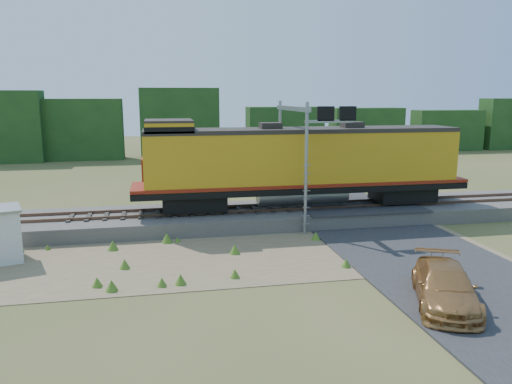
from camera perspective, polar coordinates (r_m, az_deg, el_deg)
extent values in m
plane|color=#475123|center=(22.66, 0.51, -7.44)|extent=(140.00, 140.00, 0.00)
cube|color=slate|center=(28.22, -1.97, -2.88)|extent=(70.00, 5.00, 0.80)
cube|color=brown|center=(27.41, -1.73, -2.26)|extent=(70.00, 0.10, 0.16)
cube|color=brown|center=(28.80, -2.21, -1.61)|extent=(70.00, 0.10, 0.16)
cube|color=#8C7754|center=(22.82, -4.71, -7.30)|extent=(26.00, 8.00, 0.03)
cube|color=#38383A|center=(30.01, 11.34, -1.40)|extent=(7.00, 5.20, 0.06)
cube|color=#38383A|center=(45.09, 3.54, 1.89)|extent=(7.00, 24.00, 0.08)
cube|color=#193E16|center=(59.33, -7.02, 7.15)|extent=(36.00, 3.00, 6.50)
cube|color=#193E16|center=(73.98, 25.85, 6.69)|extent=(50.00, 3.00, 6.00)
cube|color=black|center=(27.71, -7.09, -1.11)|extent=(3.44, 2.20, 0.86)
cube|color=black|center=(31.13, 16.36, -0.14)|extent=(3.44, 2.20, 0.86)
cube|color=black|center=(28.70, 5.35, 0.57)|extent=(19.12, 2.87, 0.34)
cylinder|color=gray|center=(28.78, 5.33, -0.33)|extent=(5.26, 1.15, 1.15)
cube|color=#C18C16|center=(28.44, 5.41, 3.85)|extent=(17.68, 2.77, 2.96)
cube|color=maroon|center=(28.65, 5.36, 1.13)|extent=(19.12, 2.92, 0.17)
cube|color=#28231E|center=(28.29, 5.47, 7.06)|extent=(17.68, 2.82, 0.23)
cube|color=#C18C16|center=(27.10, -9.94, 7.24)|extent=(2.49, 2.77, 0.67)
cube|color=#28231E|center=(27.08, -9.96, 8.02)|extent=(2.49, 2.82, 0.11)
cube|color=black|center=(27.10, -9.93, 7.14)|extent=(2.53, 2.82, 0.33)
cube|color=maroon|center=(27.33, -12.80, 2.62)|extent=(0.10, 1.91, 1.15)
cube|color=#28231E|center=(27.79, 1.66, 7.49)|extent=(1.15, 0.96, 0.43)
cube|color=#28231E|center=(29.23, 10.91, 7.47)|extent=(1.15, 0.96, 0.43)
cylinder|color=gray|center=(25.62, 5.73, 2.54)|extent=(0.18, 0.18, 6.84)
cylinder|color=gray|center=(30.98, 2.72, 4.05)|extent=(0.18, 0.18, 6.84)
cube|color=gray|center=(28.05, 4.17, 9.51)|extent=(0.24, 6.20, 0.24)
cube|color=gray|center=(25.75, 8.36, 7.99)|extent=(2.54, 0.15, 0.15)
cube|color=black|center=(25.67, 7.97, 8.86)|extent=(0.88, 0.15, 0.73)
cube|color=black|center=(26.08, 10.43, 8.82)|extent=(0.88, 0.15, 0.73)
imported|color=#B57E43|center=(18.68, 20.78, -10.04)|extent=(3.64, 5.11, 1.37)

